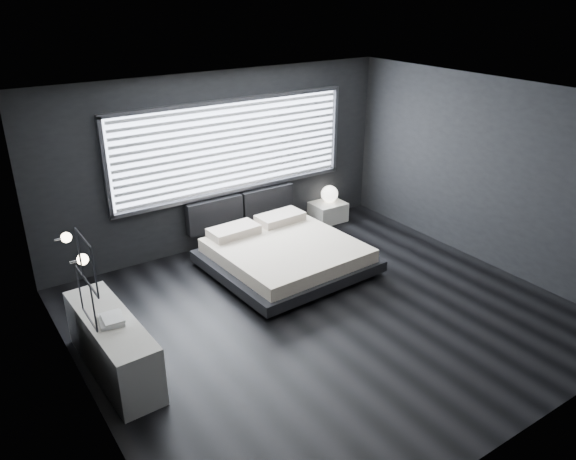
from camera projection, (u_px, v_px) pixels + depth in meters
room at (327, 216)px, 6.81m from camera, size 6.04×6.00×2.80m
window at (233, 147)px, 8.87m from camera, size 4.14×0.09×1.52m
headboard at (242, 208)px, 9.29m from camera, size 1.96×0.16×0.52m
sconce_near at (82, 260)px, 5.29m from camera, size 0.18×0.11×0.11m
sconce_far at (66, 238)px, 5.75m from camera, size 0.18×0.11×0.11m
wall_art_upper at (87, 263)px, 4.69m from camera, size 0.01×0.48×0.48m
wall_art_lower at (86, 298)px, 5.07m from camera, size 0.01×0.48×0.48m
bed at (285, 254)px, 8.43m from camera, size 2.27×2.17×0.56m
nightstand at (328, 212)px, 10.22m from camera, size 0.60×0.50×0.34m
orb_lamp at (329, 194)px, 10.13m from camera, size 0.31×0.31×0.31m
dresser at (113, 345)px, 6.16m from camera, size 0.56×1.74×0.69m
book_stack at (112, 319)px, 5.96m from camera, size 0.30×0.36×0.07m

